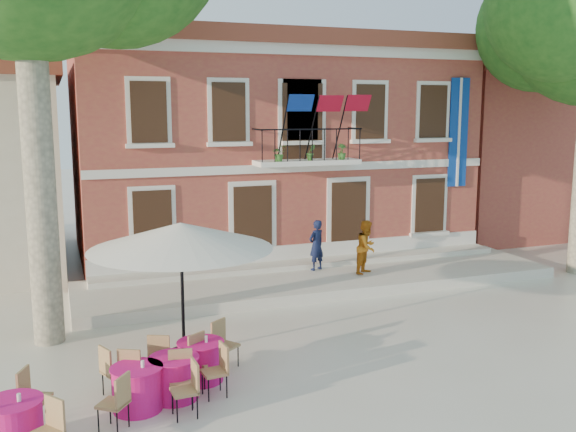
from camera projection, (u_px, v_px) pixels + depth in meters
The scene contains 11 objects.
ground at pixel (316, 344), 14.05m from camera, with size 90.00×90.00×0.00m, color beige.
main_building at pixel (262, 145), 23.35m from camera, with size 13.50×9.59×7.50m.
neighbor_east at pixel (512, 151), 28.45m from camera, with size 9.40×9.40×6.40m.
terrace at pixel (321, 279), 18.78m from camera, with size 14.00×3.40×0.30m, color silver.
patio_umbrella at pixel (181, 236), 13.07m from camera, with size 3.78×3.78×2.81m.
pedestrian_navy at pixel (316, 245), 19.18m from camera, with size 0.56×0.36×1.52m, color #101736.
pedestrian_orange at pixel (367, 247), 18.78m from camera, with size 0.77×0.60×1.58m, color #C76D17.
cafe_table_0 at pixel (137, 386), 10.93m from camera, with size 1.72×1.86×0.95m.
cafe_table_1 at pixel (201, 359), 12.11m from camera, with size 1.86×1.71×0.95m.
cafe_table_2 at pixel (14, 422), 9.67m from camera, with size 1.72×1.86×0.95m.
cafe_table_3 at pixel (174, 375), 11.36m from camera, with size 1.87×1.67×0.95m.
Camera 1 is at (-5.17, -12.37, 5.11)m, focal length 40.00 mm.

